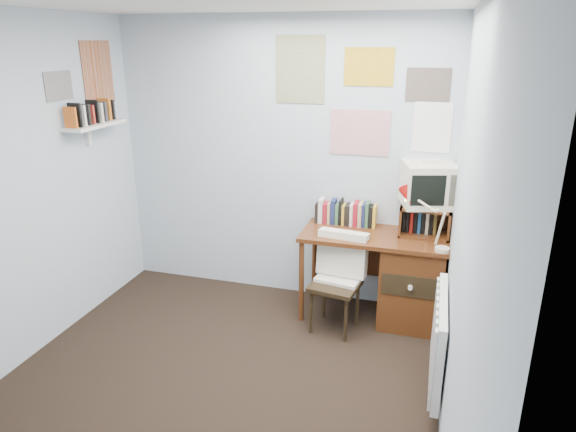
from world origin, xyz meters
name	(u,v)px	position (x,y,z in m)	size (l,w,h in m)	color
ground	(203,405)	(0.00, 0.00, 0.00)	(3.50, 3.50, 0.00)	black
back_wall	(280,162)	(0.00, 1.75, 1.25)	(3.00, 0.02, 2.50)	#B2C2CB
right_wall	(462,257)	(1.50, 0.00, 1.25)	(0.02, 3.50, 2.50)	#B2C2CB
desk	(405,277)	(1.17, 1.48, 0.41)	(1.20, 0.55, 0.76)	#5C2E15
desk_chair	(335,286)	(0.64, 1.18, 0.40)	(0.41, 0.39, 0.79)	black
desk_lamp	(445,226)	(1.44, 1.26, 0.96)	(0.28, 0.24, 0.40)	#B6100C
tv_riser	(425,220)	(1.29, 1.59, 0.89)	(0.40, 0.30, 0.25)	#5C2E15
crt_tv	(429,182)	(1.29, 1.61, 1.20)	(0.40, 0.37, 0.38)	beige
book_row	(350,212)	(0.66, 1.66, 0.87)	(0.60, 0.14, 0.22)	#5C2E15
radiator	(439,340)	(1.46, 0.55, 0.42)	(0.09, 0.80, 0.60)	white
wall_shelf	(95,125)	(-1.40, 1.10, 1.62)	(0.20, 0.62, 0.24)	white
posters_back	(361,96)	(0.70, 1.74, 1.85)	(1.20, 0.01, 0.90)	white
posters_left	(79,77)	(-1.49, 1.10, 2.00)	(0.01, 0.70, 0.60)	white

